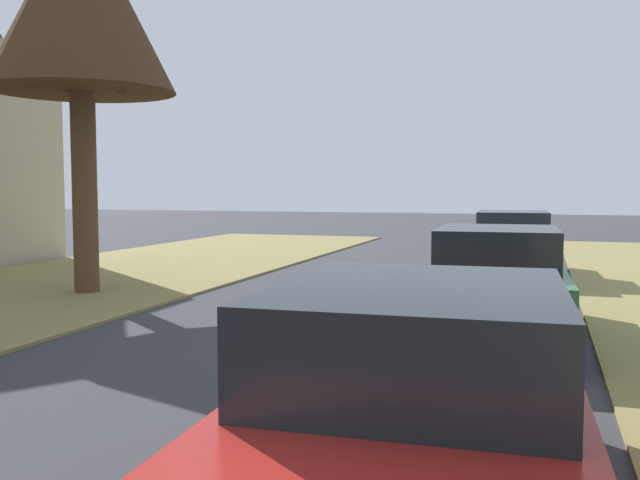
{
  "coord_description": "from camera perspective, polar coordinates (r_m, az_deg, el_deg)",
  "views": [
    {
      "loc": [
        2.9,
        1.34,
        2.12
      ],
      "look_at": [
        -0.16,
        10.86,
        1.37
      ],
      "focal_mm": 38.75,
      "sensor_mm": 36.0,
      "label": 1
    }
  ],
  "objects": [
    {
      "name": "parked_sedan_white",
      "position": [
        17.18,
        15.61,
        -0.52
      ],
      "size": [
        2.08,
        4.46,
        1.57
      ],
      "color": "white",
      "rests_on": "ground"
    },
    {
      "name": "parked_sedan_green",
      "position": [
        10.14,
        14.41,
        -3.76
      ],
      "size": [
        2.08,
        4.46,
        1.57
      ],
      "color": "#28663D",
      "rests_on": "ground"
    },
    {
      "name": "street_tree_left_mid_b",
      "position": [
        14.99,
        -19.22,
        18.19
      ],
      "size": [
        3.65,
        3.65,
        7.65
      ],
      "color": "brown",
      "rests_on": "grass_verge_left"
    },
    {
      "name": "parked_sedan_red",
      "position": [
        4.36,
        8.39,
        -14.45
      ],
      "size": [
        2.08,
        4.46,
        1.57
      ],
      "color": "red",
      "rests_on": "ground"
    }
  ]
}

